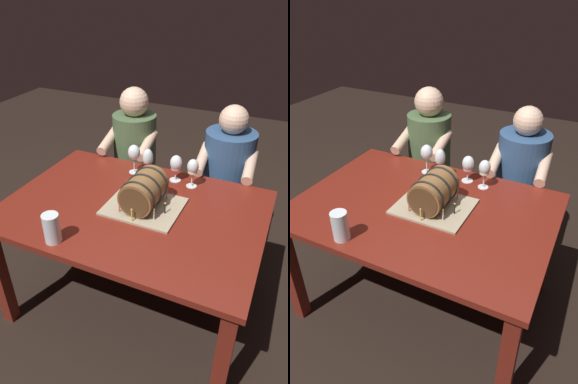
# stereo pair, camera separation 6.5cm
# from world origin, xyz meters

# --- Properties ---
(ground_plane) EXTENTS (8.00, 8.00, 0.00)m
(ground_plane) POSITION_xyz_m (0.00, 0.00, 0.00)
(ground_plane) COLOR black
(dining_table) EXTENTS (1.43, 1.01, 0.76)m
(dining_table) POSITION_xyz_m (0.00, 0.00, 0.66)
(dining_table) COLOR maroon
(dining_table) RESTS_ON ground
(barrel_cake) EXTENTS (0.41, 0.35, 0.21)m
(barrel_cake) POSITION_xyz_m (0.06, 0.02, 0.85)
(barrel_cake) COLOR tan
(barrel_cake) RESTS_ON dining_table
(wine_glass_rose) EXTENTS (0.07, 0.07, 0.17)m
(wine_glass_rose) POSITION_xyz_m (0.11, 0.38, 0.87)
(wine_glass_rose) COLOR white
(wine_glass_rose) RESTS_ON dining_table
(wine_glass_red) EXTENTS (0.07, 0.07, 0.20)m
(wine_glass_red) POSITION_xyz_m (-0.06, 0.34, 0.89)
(wine_glass_red) COLOR white
(wine_glass_red) RESTS_ON dining_table
(wine_glass_white) EXTENTS (0.07, 0.07, 0.18)m
(wine_glass_white) POSITION_xyz_m (0.23, 0.35, 0.88)
(wine_glass_white) COLOR white
(wine_glass_white) RESTS_ON dining_table
(wine_glass_empty) EXTENTS (0.08, 0.08, 0.19)m
(wine_glass_empty) POSITION_xyz_m (-0.17, 0.37, 0.89)
(wine_glass_empty) COLOR white
(wine_glass_empty) RESTS_ON dining_table
(beer_pint) EXTENTS (0.08, 0.08, 0.15)m
(beer_pint) POSITION_xyz_m (-0.22, -0.42, 0.83)
(beer_pint) COLOR white
(beer_pint) RESTS_ON dining_table
(person_seated_left) EXTENTS (0.38, 0.48, 1.20)m
(person_seated_left) POSITION_xyz_m (-0.36, 0.76, 0.55)
(person_seated_left) COLOR #2A3A24
(person_seated_left) RESTS_ON ground
(person_seated_right) EXTENTS (0.40, 0.48, 1.16)m
(person_seated_right) POSITION_xyz_m (0.36, 0.76, 0.54)
(person_seated_right) COLOR #1B2D46
(person_seated_right) RESTS_ON ground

